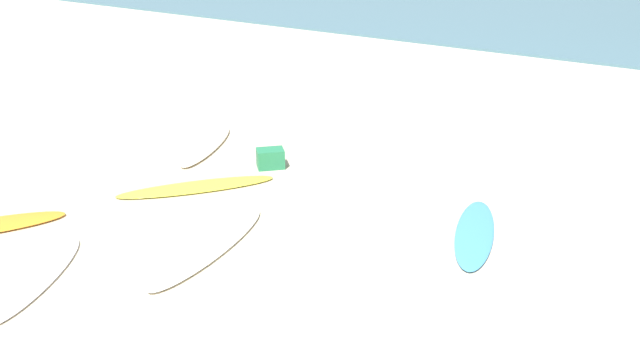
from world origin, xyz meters
name	(u,v)px	position (x,y,z in m)	size (l,w,h in m)	color
ground_plane	(263,336)	(0.00, 0.00, 0.00)	(120.00, 120.00, 0.00)	beige
surfboard_0	(206,146)	(-4.31, 4.21, 0.04)	(0.49, 2.23, 0.09)	#F8E4C8
surfboard_1	(196,187)	(-3.23, 2.67, 0.03)	(0.50, 2.56, 0.06)	yellow
surfboard_3	(475,233)	(1.19, 3.46, 0.03)	(0.53, 2.18, 0.07)	#4796DE
surfboard_4	(35,278)	(-3.12, -0.53, 0.03)	(0.54, 2.14, 0.06)	white
surfboard_5	(209,246)	(-1.77, 1.22, 0.04)	(0.58, 2.57, 0.08)	white
beach_cooler	(270,158)	(-2.72, 4.04, 0.17)	(0.47, 0.32, 0.34)	#287F51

